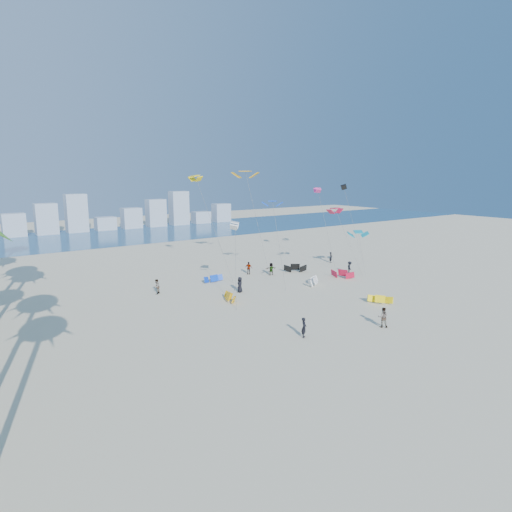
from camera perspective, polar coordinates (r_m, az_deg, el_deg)
ground at (r=33.35m, az=12.15°, el=-12.38°), size 220.00×220.00×0.00m
ocean at (r=96.10m, az=-21.36°, el=2.19°), size 220.00×220.00×0.00m
kitesurfer_near at (r=35.82m, az=6.20°, el=-9.14°), size 0.70×0.70×1.64m
kitesurfer_mid at (r=39.36m, az=16.03°, el=-7.60°), size 1.07×1.05×1.74m
kitesurfers_far at (r=54.70m, az=1.60°, el=-2.14°), size 28.35×8.37×1.72m
grounded_kites at (r=52.58m, az=5.55°, el=-3.12°), size 19.20×19.14×0.97m
flying_kites at (r=57.39m, az=3.91°, el=7.92°), size 28.37×16.51×13.71m
distant_skyline at (r=105.17m, az=-23.47°, el=4.41°), size 85.00×3.00×8.40m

